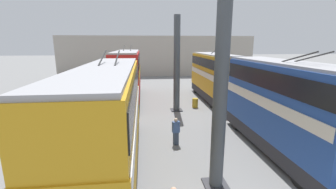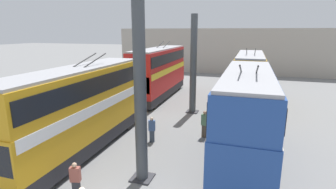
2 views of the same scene
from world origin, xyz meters
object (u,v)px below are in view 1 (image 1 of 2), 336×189
object	(u,v)px
bus_right_near	(109,114)
person_aisle_midway	(176,131)
bus_left_far	(213,74)
bus_left_near	(283,102)
bus_right_far	(127,73)
person_by_left_row	(216,118)
oil_drum	(195,103)

from	to	relation	value
bus_right_near	person_aisle_midway	world-z (taller)	bus_right_near
bus_left_far	bus_right_near	world-z (taller)	bus_right_near
bus_left_near	bus_right_far	size ratio (longest dim) A/B	0.85
bus_right_far	person_aisle_midway	size ratio (longest dim) A/B	6.86
bus_right_near	person_by_left_row	bearing A→B (deg)	-56.82
bus_right_far	person_by_left_row	world-z (taller)	bus_right_far
person_aisle_midway	oil_drum	bearing A→B (deg)	144.42
bus_left_near	oil_drum	size ratio (longest dim) A/B	11.01
bus_right_near	person_by_left_row	size ratio (longest dim) A/B	6.13
bus_left_near	bus_right_near	world-z (taller)	bus_left_near
person_by_left_row	oil_drum	distance (m)	6.01
person_by_left_row	bus_left_near	bearing A→B (deg)	49.32
bus_left_far	oil_drum	distance (m)	4.68
person_aisle_midway	person_by_left_row	size ratio (longest dim) A/B	0.90
bus_left_far	oil_drum	world-z (taller)	bus_left_far
bus_left_near	bus_right_near	xyz separation A→B (m)	(-1.09, 9.04, -0.02)
person_aisle_midway	person_by_left_row	bearing A→B (deg)	105.29
person_aisle_midway	person_by_left_row	distance (m)	3.51
bus_left_far	person_aisle_midway	size ratio (longest dim) A/B	5.92
bus_left_far	bus_right_near	bearing A→B (deg)	145.79
bus_right_far	person_by_left_row	bearing A→B (deg)	-145.36
bus_right_near	person_by_left_row	distance (m)	7.95
bus_right_near	oil_drum	world-z (taller)	bus_right_near
oil_drum	bus_right_near	bearing A→B (deg)	147.90
bus_right_far	person_aisle_midway	xyz separation A→B (m)	(-11.12, -3.43, -2.08)
bus_left_far	person_aisle_midway	xyz separation A→B (m)	(-10.81, 5.61, -1.92)
person_aisle_midway	oil_drum	xyz separation A→B (m)	(7.73, -2.98, -0.43)
person_by_left_row	person_aisle_midway	bearing A→B (deg)	-50.11
person_aisle_midway	oil_drum	distance (m)	8.30
bus_right_far	person_by_left_row	distance (m)	11.56
bus_left_far	oil_drum	size ratio (longest dim) A/B	11.19
person_aisle_midway	person_by_left_row	xyz separation A→B (m)	(1.74, -3.04, 0.11)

